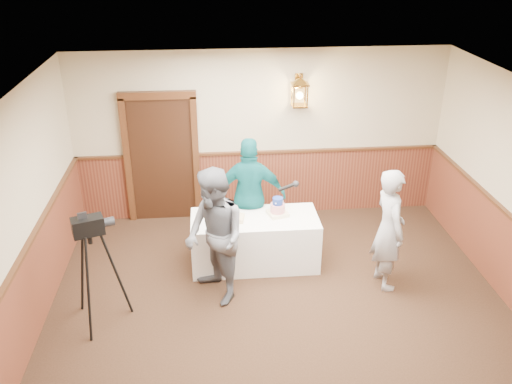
% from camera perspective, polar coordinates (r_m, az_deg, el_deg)
% --- Properties ---
extents(ground, '(7.00, 7.00, 0.00)m').
position_cam_1_polar(ground, '(6.56, 3.48, -16.40)').
color(ground, black).
rests_on(ground, ground).
extents(room_shell, '(6.02, 7.02, 2.81)m').
position_cam_1_polar(room_shell, '(6.03, 2.73, -2.72)').
color(room_shell, '#BEAD8E').
rests_on(room_shell, ground).
extents(display_table, '(1.80, 0.80, 0.75)m').
position_cam_1_polar(display_table, '(7.83, -0.13, -5.14)').
color(display_table, white).
rests_on(display_table, ground).
extents(tiered_cake, '(0.32, 0.32, 0.27)m').
position_cam_1_polar(tiered_cake, '(7.68, 2.29, -1.73)').
color(tiered_cake, beige).
rests_on(tiered_cake, display_table).
extents(sheet_cake_yellow, '(0.33, 0.27, 0.06)m').
position_cam_1_polar(sheet_cake_yellow, '(7.58, -2.39, -2.75)').
color(sheet_cake_yellow, '#D9BA82').
rests_on(sheet_cake_yellow, display_table).
extents(sheet_cake_green, '(0.32, 0.28, 0.06)m').
position_cam_1_polar(sheet_cake_green, '(7.75, -4.93, -2.18)').
color(sheet_cake_green, '#A3CE91').
rests_on(sheet_cake_green, display_table).
extents(interviewer, '(1.62, 1.10, 1.82)m').
position_cam_1_polar(interviewer, '(6.87, -4.34, -4.78)').
color(interviewer, '#595C65').
rests_on(interviewer, ground).
extents(baker, '(0.48, 0.67, 1.70)m').
position_cam_1_polar(baker, '(7.37, 13.81, -3.83)').
color(baker, '#98989E').
rests_on(baker, ground).
extents(assistant_p, '(1.08, 0.54, 1.78)m').
position_cam_1_polar(assistant_p, '(7.96, -0.60, -0.39)').
color(assistant_p, '#0F5E62').
rests_on(assistant_p, ground).
extents(tv_camera_rig, '(0.57, 0.53, 1.45)m').
position_cam_1_polar(tv_camera_rig, '(6.86, -16.53, -8.52)').
color(tv_camera_rig, black).
rests_on(tv_camera_rig, ground).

